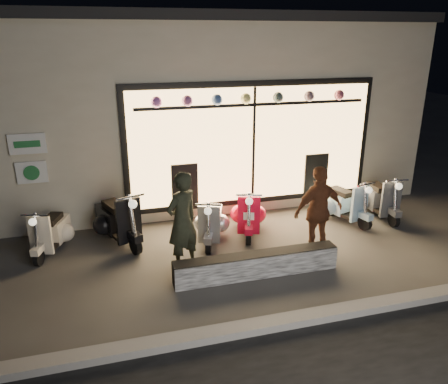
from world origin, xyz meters
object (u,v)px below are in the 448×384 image
at_px(scooter_silver, 211,221).
at_px(man, 182,221).
at_px(graffiti_barrier, 257,265).
at_px(woman, 319,211).
at_px(scooter_red, 248,212).

distance_m(scooter_silver, man, 1.31).
relative_size(graffiti_barrier, scooter_silver, 2.19).
bearing_deg(woman, scooter_red, -63.02).
xyz_separation_m(scooter_silver, scooter_red, (0.82, 0.19, 0.02)).
height_order(scooter_red, man, man).
height_order(scooter_silver, man, man).
bearing_deg(scooter_red, graffiti_barrier, -86.20).
distance_m(graffiti_barrier, man, 1.41).
distance_m(scooter_silver, scooter_red, 0.84).
relative_size(scooter_silver, scooter_red, 0.95).
xyz_separation_m(graffiti_barrier, woman, (1.31, 0.47, 0.62)).
height_order(graffiti_barrier, scooter_red, scooter_red).
xyz_separation_m(graffiti_barrier, scooter_red, (0.45, 1.76, 0.18)).
xyz_separation_m(scooter_silver, man, (-0.73, -0.98, 0.49)).
height_order(graffiti_barrier, man, man).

